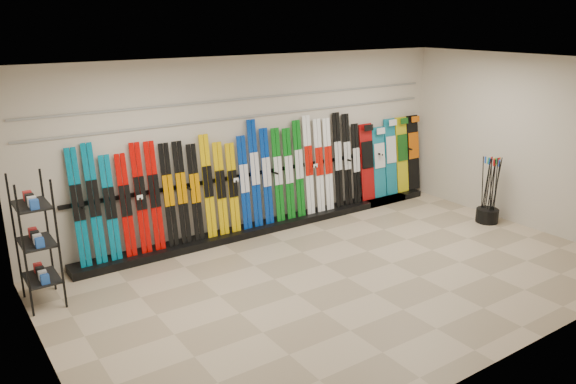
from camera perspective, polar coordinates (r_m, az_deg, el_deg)
floor at (r=8.21m, az=6.04°, el=-8.67°), size 8.00×8.00×0.00m
back_wall at (r=9.64m, az=-3.33°, el=4.83°), size 8.00×0.00×8.00m
left_wall at (r=6.01m, az=-24.12°, el=-4.59°), size 0.00×5.00×5.00m
right_wall at (r=10.66m, az=23.03°, el=4.68°), size 0.00×5.00×5.00m
ceiling at (r=7.40m, az=6.78°, el=12.68°), size 8.00×8.00×0.00m
ski_rack_base at (r=9.99m, az=-1.42°, el=-3.32°), size 8.00×0.40×0.12m
skis at (r=9.42m, az=-5.01°, el=1.06°), size 5.37×0.24×1.83m
snowboards at (r=11.55m, az=10.41°, el=3.46°), size 1.60×0.24×1.53m
accessory_rack at (r=7.84m, az=-24.17°, el=-4.60°), size 0.40×0.60×1.72m
pole_bin at (r=10.87m, az=19.57°, el=-2.26°), size 0.40×0.40×0.25m
ski_poles at (r=10.74m, az=19.88°, el=0.21°), size 0.29×0.41×1.18m
slatwall_rail_0 at (r=9.53m, az=-3.32°, el=7.74°), size 7.60×0.02×0.03m
slatwall_rail_1 at (r=9.48m, az=-3.35°, el=9.53°), size 7.60×0.02×0.03m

